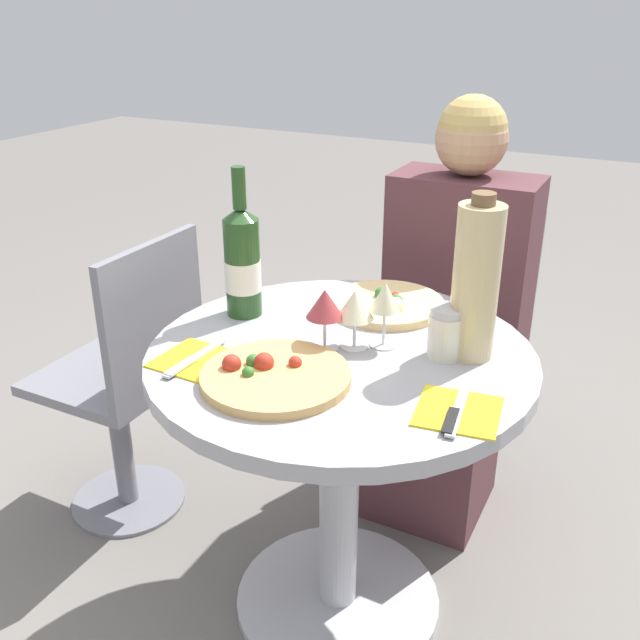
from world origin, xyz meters
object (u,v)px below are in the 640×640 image
(tall_carafe, at_px, (476,282))
(dining_table, at_px, (340,425))
(chair_behind_diner, at_px, (458,348))
(seated_diner, at_px, (447,334))
(wine_bottle, at_px, (242,262))
(pizza_large, at_px, (274,375))
(chair_empty_side, at_px, (129,385))

(tall_carafe, bearing_deg, dining_table, -156.87)
(tall_carafe, bearing_deg, chair_behind_diner, 106.83)
(seated_diner, distance_m, wine_bottle, 0.69)
(chair_behind_diner, height_order, wine_bottle, wine_bottle)
(pizza_large, bearing_deg, chair_empty_side, 158.44)
(wine_bottle, relative_size, tall_carafe, 1.01)
(dining_table, distance_m, chair_behind_diner, 0.72)
(pizza_large, relative_size, wine_bottle, 0.85)
(chair_behind_diner, distance_m, wine_bottle, 0.85)
(seated_diner, height_order, wine_bottle, seated_diner)
(seated_diner, height_order, chair_empty_side, seated_diner)
(dining_table, distance_m, chair_empty_side, 0.70)
(dining_table, xyz_separation_m, pizza_large, (-0.06, -0.18, 0.20))
(seated_diner, xyz_separation_m, wine_bottle, (-0.36, -0.50, 0.32))
(chair_empty_side, bearing_deg, dining_table, -95.62)
(chair_behind_diner, bearing_deg, seated_diner, 90.00)
(pizza_large, height_order, tall_carafe, tall_carafe)
(chair_behind_diner, bearing_deg, dining_table, 84.61)
(wine_bottle, bearing_deg, seated_diner, 54.45)
(chair_behind_diner, xyz_separation_m, pizza_large, (-0.13, -0.89, 0.31))
(chair_behind_diner, bearing_deg, wine_bottle, 60.71)
(chair_empty_side, relative_size, pizza_large, 2.86)
(dining_table, relative_size, chair_empty_side, 0.98)
(seated_diner, bearing_deg, tall_carafe, 111.38)
(chair_empty_side, xyz_separation_m, tall_carafe, (0.93, 0.04, 0.46))
(dining_table, bearing_deg, seated_diner, 83.33)
(dining_table, relative_size, wine_bottle, 2.37)
(chair_empty_side, bearing_deg, seated_diner, -56.10)
(wine_bottle, bearing_deg, chair_empty_side, -179.25)
(dining_table, height_order, tall_carafe, tall_carafe)
(chair_empty_side, relative_size, tall_carafe, 2.45)
(dining_table, xyz_separation_m, wine_bottle, (-0.29, 0.07, 0.32))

